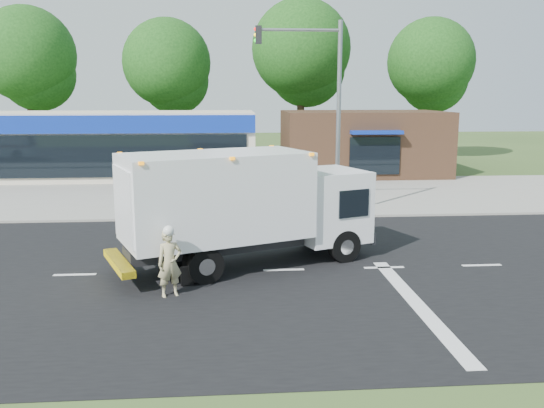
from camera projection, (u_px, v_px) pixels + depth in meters
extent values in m
plane|color=#385123|center=(284.00, 270.00, 16.88)|extent=(120.00, 120.00, 0.00)
cube|color=black|center=(284.00, 270.00, 16.88)|extent=(60.00, 14.00, 0.02)
cube|color=gray|center=(265.00, 212.00, 24.89)|extent=(60.00, 2.40, 0.12)
cube|color=gray|center=(258.00, 191.00, 30.58)|extent=(60.00, 9.00, 0.02)
cube|color=silver|center=(75.00, 275.00, 16.42)|extent=(1.20, 0.15, 0.01)
cube|color=silver|center=(181.00, 272.00, 16.65)|extent=(1.20, 0.15, 0.01)
cube|color=silver|center=(284.00, 270.00, 16.87)|extent=(1.20, 0.15, 0.01)
cube|color=silver|center=(384.00, 267.00, 17.10)|extent=(1.20, 0.15, 0.01)
cube|color=silver|center=(482.00, 265.00, 17.33)|extent=(1.20, 0.15, 0.01)
cube|color=silver|center=(417.00, 304.00, 14.16)|extent=(0.40, 7.00, 0.01)
cube|color=black|center=(217.00, 245.00, 16.83)|extent=(5.28, 2.93, 0.37)
cube|color=white|center=(327.00, 205.00, 18.27)|extent=(2.79, 2.88, 2.21)
cube|color=black|center=(353.00, 196.00, 18.67)|extent=(0.89, 1.92, 0.95)
cube|color=white|center=(216.00, 196.00, 16.55)|extent=(5.82, 4.29, 2.47)
cube|color=silver|center=(123.00, 205.00, 15.41)|extent=(0.84, 1.98, 2.00)
cube|color=yellow|center=(119.00, 263.00, 15.63)|extent=(1.28, 2.48, 0.19)
cube|color=orange|center=(215.00, 154.00, 16.32)|extent=(5.64, 4.26, 0.08)
cylinder|color=black|center=(312.00, 232.00, 19.39)|extent=(1.06, 0.67, 1.01)
cylinder|color=black|center=(344.00, 246.00, 17.63)|extent=(1.06, 0.67, 1.01)
cylinder|color=black|center=(182.00, 247.00, 17.48)|extent=(1.06, 0.67, 1.01)
cylinder|color=black|center=(205.00, 266.00, 15.62)|extent=(1.06, 0.67, 1.01)
imported|color=tan|center=(170.00, 263.00, 14.58)|extent=(0.75, 0.63, 1.75)
sphere|color=white|center=(169.00, 231.00, 14.42)|extent=(0.28, 0.28, 0.28)
cube|color=beige|center=(107.00, 145.00, 35.40)|extent=(18.00, 6.00, 4.00)
cube|color=#0C2998|center=(95.00, 124.00, 32.15)|extent=(18.00, 0.30, 1.00)
cube|color=black|center=(97.00, 156.00, 32.49)|extent=(17.00, 0.12, 2.40)
cube|color=#382316|center=(363.00, 143.00, 36.61)|extent=(10.00, 6.00, 4.00)
cube|color=#0C2998|center=(376.00, 132.00, 33.40)|extent=(3.00, 1.20, 0.20)
cube|color=black|center=(375.00, 156.00, 33.71)|extent=(3.00, 0.12, 2.20)
cylinder|color=gray|center=(338.00, 121.00, 23.79)|extent=(0.18, 0.18, 8.00)
cylinder|color=gray|center=(298.00, 30.00, 22.98)|extent=(3.40, 0.12, 0.12)
cube|color=black|center=(259.00, 35.00, 22.89)|extent=(0.25, 0.25, 0.70)
cylinder|color=#332114|center=(31.00, 113.00, 42.39)|extent=(0.56, 0.56, 7.35)
sphere|color=#143F12|center=(27.00, 54.00, 41.59)|extent=(6.93, 6.93, 6.93)
sphere|color=#143F12|center=(38.00, 74.00, 42.38)|extent=(5.46, 5.46, 5.46)
cylinder|color=#332114|center=(168.00, 116.00, 43.19)|extent=(0.56, 0.56, 6.86)
sphere|color=#143F12|center=(167.00, 62.00, 42.45)|extent=(6.47, 6.47, 6.47)
sphere|color=#143F12|center=(175.00, 80.00, 43.21)|extent=(5.10, 5.10, 5.10)
cylinder|color=#332114|center=(301.00, 109.00, 43.85)|extent=(0.56, 0.56, 7.84)
sphere|color=#143F12|center=(301.00, 49.00, 43.00)|extent=(7.39, 7.39, 7.39)
sphere|color=#143F12|center=(307.00, 69.00, 43.80)|extent=(5.82, 5.82, 5.82)
cylinder|color=#332114|center=(428.00, 114.00, 44.68)|extent=(0.56, 0.56, 7.00)
sphere|color=#143F12|center=(431.00, 61.00, 43.92)|extent=(6.60, 6.60, 6.60)
sphere|color=#143F12|center=(434.00, 79.00, 44.70)|extent=(5.20, 5.20, 5.20)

